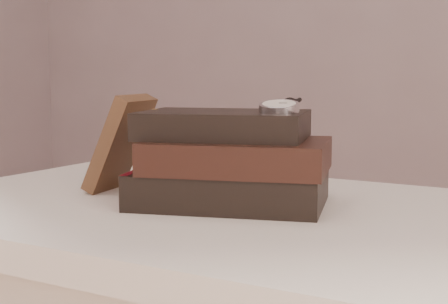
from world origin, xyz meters
The scene contains 5 objects.
table centered at (0.00, 0.35, 0.66)m, with size 1.00×0.60×0.75m.
book_stack centered at (-0.02, 0.36, 0.81)m, with size 0.31×0.25×0.13m.
journal centered at (-0.22, 0.36, 0.83)m, with size 0.02×0.10×0.16m, color #3B2416.
pocket_watch centered at (0.05, 0.37, 0.89)m, with size 0.07×0.16×0.02m.
eyeglasses centered at (-0.14, 0.41, 0.83)m, with size 0.14×0.16×0.05m.
Camera 1 is at (0.45, -0.47, 0.94)m, focal length 53.88 mm.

